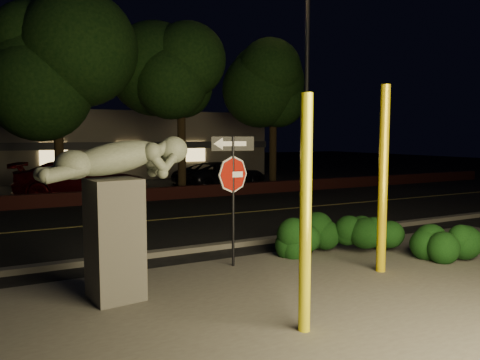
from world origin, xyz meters
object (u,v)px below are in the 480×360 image
yellow_pole_right (383,180)px  signpost (233,175)px  parked_car_dark (222,175)px  yellow_pole_left (305,215)px  streetlight (303,64)px  parked_car_darkred (82,179)px  sculpture (116,200)px

yellow_pole_right → signpost: size_ratio=1.37×
signpost → parked_car_dark: (5.57, 12.21, -1.15)m
signpost → yellow_pole_left: bearing=-93.2°
yellow_pole_left → streetlight: 17.61m
yellow_pole_right → parked_car_darkred: size_ratio=0.66×
yellow_pole_right → parked_car_dark: 14.24m
yellow_pole_right → signpost: (-2.28, 1.61, 0.07)m
yellow_pole_left → signpost: bearing=79.9°
yellow_pole_left → streetlight: bearing=54.9°
yellow_pole_left → streetlight: (9.79, 13.95, 4.44)m
yellow_pole_left → sculpture: size_ratio=1.21×
yellow_pole_left → sculpture: bearing=128.0°
yellow_pole_right → signpost: 2.79m
yellow_pole_left → sculpture: yellow_pole_left is taller
sculpture → parked_car_darkred: (1.53, 12.74, -0.80)m
streetlight → yellow_pole_right: bearing=-104.0°
yellow_pole_left → parked_car_dark: (6.13, 15.35, -0.89)m
signpost → streetlight: 14.81m
yellow_pole_left → parked_car_dark: bearing=68.2°
signpost → parked_car_dark: signpost is taller
sculpture → parked_car_dark: bearing=50.9°
streetlight → sculpture: bearing=-119.9°
yellow_pole_right → parked_car_darkred: yellow_pole_right is taller
parked_car_darkred → parked_car_dark: 6.45m
parked_car_darkred → parked_car_dark: parked_car_darkred is taller
streetlight → parked_car_darkred: (-10.11, 1.15, -5.22)m
yellow_pole_right → sculpture: yellow_pole_right is taller
parked_car_darkred → parked_car_dark: size_ratio=1.12×
streetlight → parked_car_dark: (-3.66, 1.40, -5.32)m
sculpture → streetlight: size_ratio=0.25×
parked_car_dark → yellow_pole_right: bearing=151.1°
sculpture → signpost: bearing=10.4°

